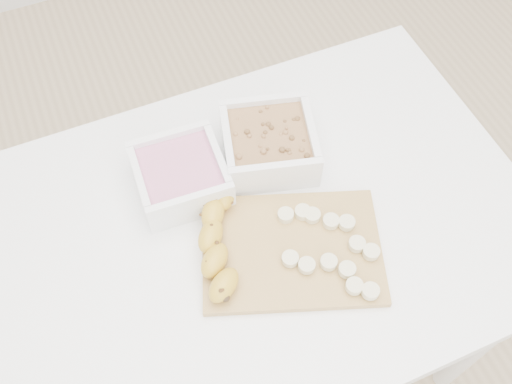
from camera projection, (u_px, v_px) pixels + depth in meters
name	position (u px, v px, depth m)	size (l,w,h in m)	color
ground	(260.00, 345.00, 1.68)	(3.50, 3.50, 0.00)	#C6AD89
table	(262.00, 246.00, 1.12)	(1.00, 0.70, 0.75)	white
bowl_yogurt	(181.00, 175.00, 1.05)	(0.17, 0.17, 0.07)	white
bowl_granola	(269.00, 143.00, 1.08)	(0.21, 0.21, 0.08)	white
cutting_board	(292.00, 250.00, 1.00)	(0.31, 0.22, 0.01)	tan
banana	(219.00, 240.00, 0.98)	(0.06, 0.23, 0.04)	gold
banana_slices	(331.00, 247.00, 0.99)	(0.16, 0.22, 0.02)	beige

